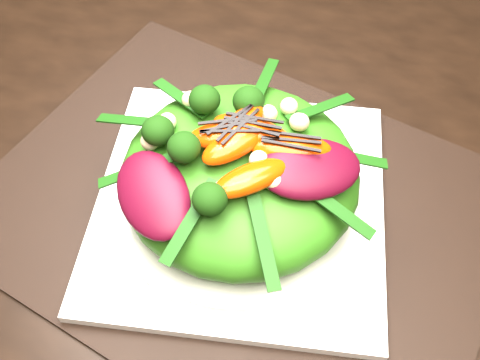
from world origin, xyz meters
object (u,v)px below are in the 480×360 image
(plate_base, at_px, (240,203))
(orange_segment, at_px, (241,123))
(dining_table, at_px, (472,188))
(lettuce_mound, at_px, (240,173))
(placemat, at_px, (240,207))
(salad_bowl, at_px, (240,195))

(plate_base, xyz_separation_m, orange_segment, (-0.01, 0.02, 0.09))
(dining_table, bearing_deg, lettuce_mound, -152.99)
(plate_base, height_order, lettuce_mound, lettuce_mound)
(placemat, height_order, plate_base, plate_base)
(dining_table, relative_size, salad_bowl, 6.55)
(dining_table, bearing_deg, placemat, -152.99)
(dining_table, xyz_separation_m, plate_base, (-0.22, -0.11, 0.03))
(plate_base, bearing_deg, salad_bowl, 90.00)
(plate_base, distance_m, orange_segment, 0.10)
(placemat, relative_size, lettuce_mound, 2.25)
(lettuce_mound, relative_size, orange_segment, 3.14)
(dining_table, height_order, placemat, dining_table)
(placemat, xyz_separation_m, plate_base, (-0.00, 0.00, 0.01))
(placemat, bearing_deg, plate_base, 180.00)
(dining_table, bearing_deg, plate_base, -152.99)
(dining_table, height_order, salad_bowl, dining_table)
(placemat, xyz_separation_m, orange_segment, (-0.01, 0.02, 0.10))
(placemat, height_order, lettuce_mound, lettuce_mound)
(dining_table, distance_m, orange_segment, 0.28)
(dining_table, xyz_separation_m, lettuce_mound, (-0.22, -0.11, 0.08))
(plate_base, distance_m, salad_bowl, 0.01)
(salad_bowl, height_order, orange_segment, orange_segment)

